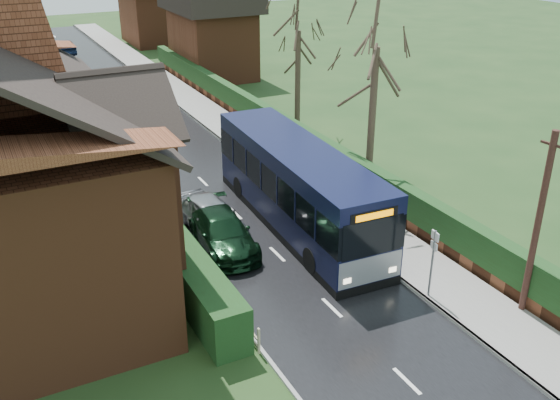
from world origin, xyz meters
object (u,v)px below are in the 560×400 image
bus (298,188)px  brick_house (5,163)px  car_silver (211,215)px  car_green (223,232)px  telegraph_pole (537,226)px  bus_stop_sign (433,255)px

bus → brick_house: bearing=177.6°
brick_house → bus: (10.62, -0.96, -2.67)m
car_silver → car_green: 1.50m
brick_house → telegraph_pole: (14.16, -9.78, -1.21)m
bus_stop_sign → telegraph_pole: bearing=-34.0°
car_silver → brick_house: bearing=176.5°
brick_house → car_silver: (7.23, 0.22, -3.65)m
brick_house → bus_stop_sign: (11.93, -7.78, -2.66)m
brick_house → bus_stop_sign: brick_house is taller
car_green → bus_stop_sign: bearing=-48.1°
car_silver → bus_stop_sign: bearing=-64.8°
telegraph_pole → car_green: bearing=123.0°
brick_house → car_silver: brick_house is taller
brick_house → bus_stop_sign: size_ratio=5.62×
car_green → brick_house: bearing=175.2°
car_silver → car_green: bearing=-99.0°
bus → bus_stop_sign: 6.94m
bus → bus_stop_sign: (1.31, -6.81, 0.00)m
brick_house → bus: bearing=-5.2°
brick_house → car_green: size_ratio=3.12×
bus → car_silver: size_ratio=2.70×
bus_stop_sign → bus: bearing=108.9°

